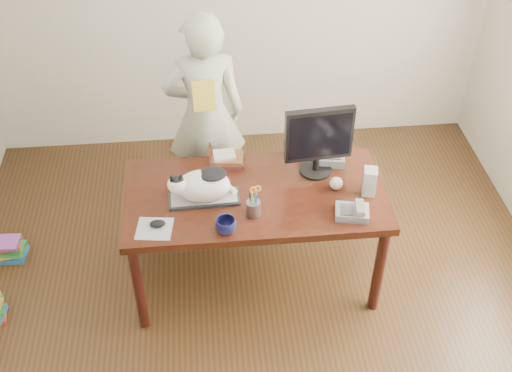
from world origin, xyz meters
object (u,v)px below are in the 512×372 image
at_px(mouse, 158,224).
at_px(person, 205,115).
at_px(pen_cup, 254,207).
at_px(coffee_mug, 226,226).
at_px(baseball, 336,183).
at_px(desk, 254,203).
at_px(cat, 201,185).
at_px(monitor, 319,138).
at_px(phone, 353,212).
at_px(calculator, 332,155).
at_px(keyboard, 204,198).
at_px(book_stack, 226,159).
at_px(book_pile_b, 7,249).
at_px(speaker, 370,182).

bearing_deg(mouse, person, 81.27).
distance_m(pen_cup, person, 1.05).
bearing_deg(coffee_mug, baseball, 24.56).
distance_m(desk, cat, 0.44).
bearing_deg(monitor, desk, -173.32).
height_order(pen_cup, phone, pen_cup).
relative_size(mouse, coffee_mug, 0.83).
relative_size(phone, calculator, 0.91).
height_order(keyboard, cat, cat).
xyz_separation_m(pen_cup, person, (-0.25, 1.02, -0.03)).
bearing_deg(coffee_mug, keyboard, 111.79).
bearing_deg(monitor, book_stack, 160.63).
relative_size(desk, keyboard, 3.72).
bearing_deg(book_stack, keyboard, -111.57).
bearing_deg(pen_cup, coffee_mug, -141.64).
bearing_deg(cat, monitor, 13.44).
relative_size(baseball, book_stack, 0.36).
distance_m(cat, phone, 0.91).
bearing_deg(book_pile_b, cat, -15.47).
bearing_deg(mouse, speaker, 15.29).
height_order(keyboard, book_stack, book_stack).
relative_size(keyboard, pen_cup, 2.00).
xyz_separation_m(coffee_mug, phone, (0.75, 0.07, -0.02)).
xyz_separation_m(cat, book_pile_b, (-1.39, 0.39, -0.80)).
xyz_separation_m(speaker, person, (-0.97, 0.89, -0.06)).
bearing_deg(person, phone, 122.73).
height_order(monitor, person, person).
xyz_separation_m(book_stack, person, (-0.12, 0.53, -0.00)).
bearing_deg(person, monitor, 130.83).
relative_size(cat, book_stack, 1.84).
distance_m(keyboard, person, 0.87).
bearing_deg(keyboard, phone, -15.93).
bearing_deg(desk, calculator, 22.02).
xyz_separation_m(monitor, pen_cup, (-0.43, -0.35, -0.21)).
bearing_deg(phone, baseball, 112.82).
relative_size(book_stack, book_pile_b, 0.87).
relative_size(cat, book_pile_b, 1.61).
distance_m(phone, calculator, 0.55).
relative_size(monitor, person, 0.30).
distance_m(keyboard, coffee_mug, 0.31).
relative_size(keyboard, book_stack, 1.91).
bearing_deg(book_stack, monitor, -11.43).
relative_size(mouse, person, 0.06).
height_order(desk, cat, cat).
xyz_separation_m(desk, cat, (-0.33, -0.11, 0.27)).
xyz_separation_m(calculator, book_pile_b, (-2.25, 0.06, -0.71)).
xyz_separation_m(phone, speaker, (0.14, 0.19, 0.06)).
bearing_deg(pen_cup, mouse, -174.73).
bearing_deg(calculator, phone, -77.85).
bearing_deg(monitor, coffee_mug, -146.21).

